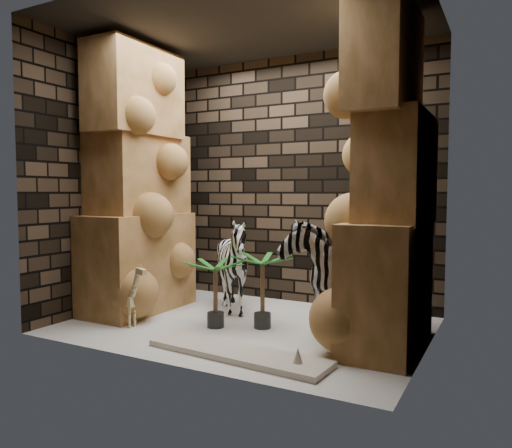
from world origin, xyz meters
The scene contains 14 objects.
floor centered at (0.00, 0.00, 0.00)m, with size 3.50×3.50×0.00m, color silver.
ceiling centered at (0.00, 0.00, 3.00)m, with size 3.50×3.50×0.00m, color #272521.
wall_back centered at (0.00, 1.25, 1.50)m, with size 3.50×3.50×0.00m, color black.
wall_front centered at (0.00, -1.25, 1.50)m, with size 3.50×3.50×0.00m, color black.
wall_left centered at (-1.75, 0.00, 1.50)m, with size 3.00×3.00×0.00m, color black.
wall_right centered at (1.75, 0.00, 1.50)m, with size 3.00×3.00×0.00m, color black.
rock_pillar_left centered at (-1.40, 0.00, 1.50)m, with size 0.68×1.30×3.00m, color tan, non-canonical shape.
rock_pillar_right centered at (1.42, 0.00, 1.50)m, with size 0.58×1.25×3.00m, color tan, non-canonical shape.
zebra_right centered at (0.75, 0.22, 0.66)m, with size 0.60×1.12×1.32m, color white.
zebra_left centered at (-0.35, 0.38, 0.49)m, with size 0.86×1.07×0.97m, color white.
giraffe_toy centered at (-1.05, -0.58, 0.33)m, with size 0.34×0.11×0.66m, color beige, non-canonical shape.
palm_front centered at (0.20, 0.01, 0.37)m, with size 0.36×0.36×0.75m, color #146718, non-canonical shape.
palm_back centered at (-0.23, -0.19, 0.34)m, with size 0.36×0.36×0.68m, color #146718, non-canonical shape.
surfboard centered at (0.39, -0.82, 0.03)m, with size 1.61×0.39×0.05m, color beige.
Camera 1 is at (2.36, -4.20, 1.35)m, focal length 33.89 mm.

